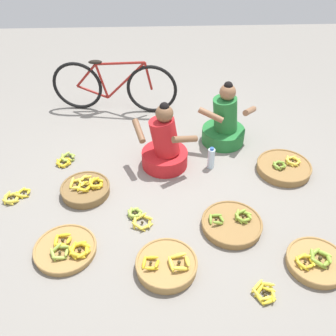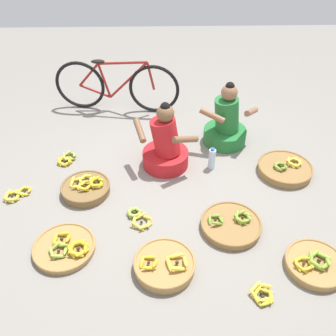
# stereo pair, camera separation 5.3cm
# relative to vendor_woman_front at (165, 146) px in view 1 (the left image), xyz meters

# --- Properties ---
(ground_plane) EXTENTS (10.00, 10.00, 0.00)m
(ground_plane) POSITION_rel_vendor_woman_front_xyz_m (0.02, -0.30, -0.26)
(ground_plane) COLOR gray
(vendor_woman_front) EXTENTS (0.71, 0.54, 0.81)m
(vendor_woman_front) POSITION_rel_vendor_woman_front_xyz_m (0.00, 0.00, 0.00)
(vendor_woman_front) COLOR red
(vendor_woman_front) RESTS_ON ground
(vendor_woman_behind) EXTENTS (0.73, 0.52, 0.81)m
(vendor_woman_behind) POSITION_rel_vendor_woman_front_xyz_m (0.74, 0.44, 0.00)
(vendor_woman_behind) COLOR #237233
(vendor_woman_behind) RESTS_ON ground
(bicycle_leaning) EXTENTS (1.69, 0.28, 0.73)m
(bicycle_leaning) POSITION_rel_vendor_woman_front_xyz_m (-0.64, 1.27, 0.10)
(bicycle_leaning) COLOR black
(bicycle_leaning) RESTS_ON ground
(banana_basket_mid_left) EXTENTS (0.58, 0.58, 0.14)m
(banana_basket_mid_left) POSITION_rel_vendor_woman_front_xyz_m (0.60, -0.99, -0.21)
(banana_basket_mid_left) COLOR olive
(banana_basket_mid_left) RESTS_ON ground
(banana_basket_back_left) EXTENTS (0.51, 0.51, 0.16)m
(banana_basket_back_left) POSITION_rel_vendor_woman_front_xyz_m (-0.84, -0.45, -0.20)
(banana_basket_back_left) COLOR brown
(banana_basket_back_left) RESTS_ON ground
(banana_basket_back_right) EXTENTS (0.60, 0.60, 0.15)m
(banana_basket_back_right) POSITION_rel_vendor_woman_front_xyz_m (1.33, -0.17, -0.21)
(banana_basket_back_right) COLOR olive
(banana_basket_back_right) RESTS_ON ground
(banana_basket_back_center) EXTENTS (0.56, 0.56, 0.13)m
(banana_basket_back_center) POSITION_rel_vendor_woman_front_xyz_m (-0.92, -1.22, -0.22)
(banana_basket_back_center) COLOR #A87F47
(banana_basket_back_center) RESTS_ON ground
(banana_basket_front_right) EXTENTS (0.53, 0.53, 0.16)m
(banana_basket_front_right) POSITION_rel_vendor_woman_front_xyz_m (-0.03, -1.44, -0.20)
(banana_basket_front_right) COLOR #A87F47
(banana_basket_front_right) RESTS_ON ground
(banana_basket_mid_right) EXTENTS (0.52, 0.52, 0.16)m
(banana_basket_mid_right) POSITION_rel_vendor_woman_front_xyz_m (1.25, -1.46, -0.21)
(banana_basket_mid_right) COLOR #A87F47
(banana_basket_mid_right) RESTS_ON ground
(loose_bananas_front_center) EXTENTS (0.24, 0.29, 0.09)m
(loose_bananas_front_center) POSITION_rel_vendor_woman_front_xyz_m (-1.15, 0.10, -0.23)
(loose_bananas_front_center) COLOR gold
(loose_bananas_front_center) RESTS_ON ground
(loose_bananas_front_left) EXTENTS (0.28, 0.27, 0.08)m
(loose_bananas_front_left) POSITION_rel_vendor_woman_front_xyz_m (-1.57, -0.50, -0.23)
(loose_bananas_front_left) COLOR yellow
(loose_bananas_front_left) RESTS_ON ground
(loose_bananas_near_vendor) EXTENTS (0.28, 0.33, 0.09)m
(loose_bananas_near_vendor) POSITION_rel_vendor_woman_front_xyz_m (-0.28, -0.85, -0.23)
(loose_bananas_near_vendor) COLOR #9EB747
(loose_bananas_near_vendor) RESTS_ON ground
(loose_bananas_near_bicycle) EXTENTS (0.22, 0.24, 0.09)m
(loose_bananas_near_bicycle) POSITION_rel_vendor_woman_front_xyz_m (0.75, -1.73, -0.23)
(loose_bananas_near_bicycle) COLOR yellow
(loose_bananas_near_bicycle) RESTS_ON ground
(water_bottle) EXTENTS (0.08, 0.08, 0.27)m
(water_bottle) POSITION_rel_vendor_woman_front_xyz_m (0.52, -0.07, -0.13)
(water_bottle) COLOR silver
(water_bottle) RESTS_ON ground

